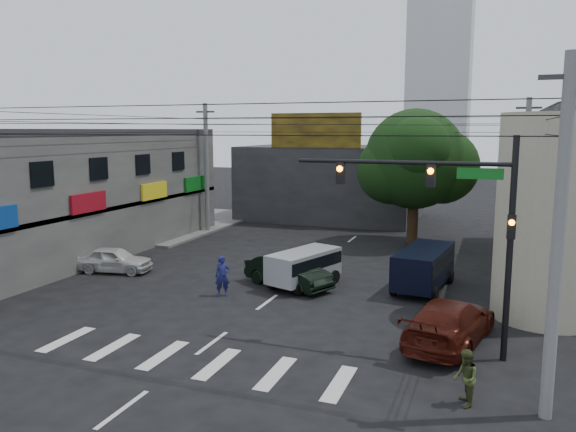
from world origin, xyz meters
The scene contains 19 objects.
ground centered at (0.00, 0.00, 0.00)m, with size 160.00×160.00×0.00m, color black.
sidewalk_far_left centered at (-18.00, 18.00, 0.07)m, with size 16.00×16.00×0.15m, color #514F4C.
building_left centered at (-18.00, 6.00, 3.50)m, with size 14.00×24.00×7.00m, color #444240.
corner_column centered at (11.00, 4.00, 4.00)m, with size 4.00×4.00×8.00m, color gray.
building_far centered at (-4.00, 26.00, 3.00)m, with size 14.00×10.00×6.00m, color #232326.
billboard centered at (-4.00, 21.10, 7.30)m, with size 7.00×0.30×2.60m, color olive.
tower_distant centered at (0.00, 70.00, 22.00)m, with size 9.00×9.00×44.00m, color silver.
street_tree centered at (4.00, 17.00, 5.47)m, with size 6.40×6.40×8.70m.
traffic_gantry centered at (7.82, -1.00, 4.83)m, with size 7.10×0.35×7.20m.
utility_pole_near_right centered at (10.50, -4.50, 4.60)m, with size 0.32×0.32×9.20m, color #59595B.
utility_pole_far_left centered at (-10.50, 16.00, 4.60)m, with size 0.32×0.32×9.20m, color #59595B.
utility_pole_far_right centered at (10.50, 16.00, 4.60)m, with size 0.32×0.32×9.20m, color #59595B.
dark_sedan centered at (0.00, 4.57, 0.75)m, with size 4.80×3.30×1.50m, color black.
white_compact centered at (-9.45, 4.00, 0.67)m, with size 4.13×2.27×1.33m, color beige.
maroon_sedan centered at (7.74, -0.12, 0.78)m, with size 3.18×5.69×1.56m, color #3D0F08.
silver_minivan centered at (0.66, 4.96, 0.85)m, with size 2.83×4.26×1.69m, color #AFB3B8, non-canonical shape.
navy_van centered at (6.04, 6.39, 0.96)m, with size 2.39×5.00×1.93m, color black, non-canonical shape.
traffic_officer centered at (-2.22, 2.17, 0.91)m, with size 0.79×0.72×1.82m, color #171951.
pedestrian_olive centered at (8.50, -4.58, 0.78)m, with size 0.75×0.87×1.55m, color #35401D.
Camera 1 is at (9.01, -19.52, 7.36)m, focal length 35.00 mm.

